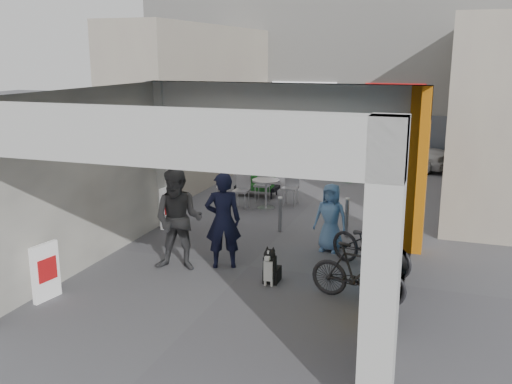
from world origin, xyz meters
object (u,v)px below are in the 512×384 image
at_px(man_back_turned, 179,220).
at_px(bicycle_rear, 358,273).
at_px(bicycle_front, 371,246).
at_px(white_van, 399,149).
at_px(produce_stand, 257,185).
at_px(man_crates, 350,152).
at_px(man_with_dog, 223,220).
at_px(cafe_set, 265,193).
at_px(man_elderly, 331,218).
at_px(border_collie, 271,268).

bearing_deg(man_back_turned, bicycle_rear, -16.22).
distance_m(bicycle_front, white_van, 10.85).
relative_size(produce_stand, man_crates, 0.77).
xyz_separation_m(man_with_dog, white_van, (2.27, 11.63, -0.29)).
xyz_separation_m(cafe_set, bicycle_front, (3.47, -3.99, 0.16)).
bearing_deg(man_with_dog, white_van, -126.08).
bearing_deg(man_with_dog, man_elderly, -162.56).
relative_size(border_collie, white_van, 0.19).
distance_m(produce_stand, white_van, 6.88).
relative_size(border_collie, bicycle_front, 0.39).
distance_m(man_with_dog, man_back_turned, 0.86).
bearing_deg(man_crates, bicycle_rear, 120.63).
relative_size(man_with_dog, man_back_turned, 0.95).
bearing_deg(man_crates, man_back_turned, 100.85).
distance_m(man_with_dog, bicycle_rear, 2.90).
xyz_separation_m(produce_stand, white_van, (3.53, 5.90, 0.34)).
distance_m(produce_stand, man_back_turned, 6.17).
height_order(man_crates, white_van, man_crates).
relative_size(man_with_dog, white_van, 0.49).
distance_m(man_back_turned, man_elderly, 3.28).
bearing_deg(man_elderly, produce_stand, 133.70).
relative_size(man_elderly, bicycle_front, 0.78).
distance_m(bicycle_rear, white_van, 12.39).
relative_size(produce_stand, bicycle_rear, 0.74).
bearing_deg(man_with_dog, bicycle_rear, 139.79).
relative_size(man_crates, white_van, 0.42).
distance_m(man_crates, white_van, 2.53).
height_order(border_collie, man_crates, man_crates).
bearing_deg(man_crates, cafe_set, 92.19).
distance_m(cafe_set, bicycle_rear, 6.54).
bearing_deg(man_elderly, man_back_turned, -134.69).
height_order(border_collie, man_back_turned, man_back_turned).
relative_size(cafe_set, bicycle_front, 0.84).
bearing_deg(man_with_dog, bicycle_front, 170.98).
distance_m(man_elderly, bicycle_rear, 2.59).
bearing_deg(man_back_turned, man_crates, 70.62).
xyz_separation_m(man_crates, bicycle_rear, (1.95, -10.31, -0.31)).
distance_m(border_collie, bicycle_rear, 1.66).
bearing_deg(bicycle_rear, man_back_turned, 94.74).
height_order(produce_stand, bicycle_rear, bicycle_rear).
bearing_deg(bicycle_front, border_collie, 157.83).
distance_m(bicycle_front, bicycle_rear, 1.55).
xyz_separation_m(man_back_turned, bicycle_front, (3.54, 1.18, -0.51)).
xyz_separation_m(border_collie, man_crates, (-0.32, 10.05, 0.52)).
bearing_deg(man_with_dog, border_collie, 131.55).
distance_m(cafe_set, man_crates, 5.03).
xyz_separation_m(man_with_dog, bicycle_front, (2.77, 0.79, -0.46)).
relative_size(produce_stand, white_van, 0.32).
bearing_deg(man_elderly, man_crates, 103.96).
distance_m(border_collie, man_with_dog, 1.41).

